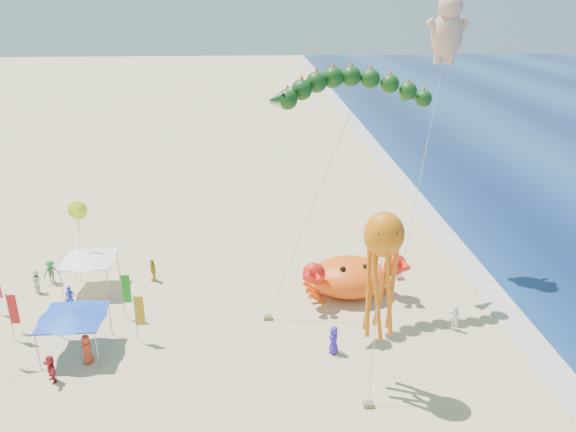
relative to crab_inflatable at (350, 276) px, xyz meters
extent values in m
plane|color=#D1B784|center=(-2.26, -3.72, -1.37)|extent=(320.00, 320.00, 0.00)
plane|color=silver|center=(9.74, -3.72, -1.36)|extent=(320.00, 320.00, 0.00)
ellipsoid|color=#FF550D|center=(0.00, 0.11, -0.12)|extent=(5.86, 5.12, 2.50)
sphere|color=red|center=(-2.79, -0.94, 0.99)|extent=(1.48, 1.48, 1.48)
sphere|color=black|center=(-0.79, -0.76, 0.99)|extent=(0.38, 0.38, 0.38)
sphere|color=red|center=(2.79, -0.94, 0.99)|extent=(1.48, 1.48, 1.48)
sphere|color=black|center=(0.79, -0.76, 0.99)|extent=(0.38, 0.38, 0.38)
cone|color=#0F380F|center=(-5.12, -0.87, 12.38)|extent=(1.43, 1.05, 1.17)
cylinder|color=#B2B2B2|center=(-2.96, -1.86, 5.29)|extent=(5.31, 2.03, 13.04)
cube|color=olive|center=(-5.60, -2.85, -1.24)|extent=(0.50, 0.35, 0.25)
ellipsoid|color=#DF9F88|center=(6.69, 4.94, 15.11)|extent=(2.07, 1.70, 3.04)
sphere|color=#DF9F88|center=(6.69, 4.75, 16.88)|extent=(1.59, 1.59, 1.59)
cylinder|color=#B2B2B2|center=(5.35, 3.39, 6.34)|extent=(2.74, 3.15, 15.12)
cube|color=olive|center=(4.01, 1.84, -1.24)|extent=(0.50, 0.35, 0.25)
ellipsoid|color=orange|center=(-0.22, -9.37, 7.14)|extent=(1.94, 1.74, 2.23)
cylinder|color=#B2B2B2|center=(-0.54, -10.26, 2.64)|extent=(0.69, 1.83, 7.72)
cube|color=olive|center=(-0.86, -11.16, -1.24)|extent=(0.50, 0.35, 0.25)
cylinder|color=gray|center=(-18.09, -7.09, -0.27)|extent=(0.06, 0.06, 2.20)
cylinder|color=gray|center=(-14.96, -7.09, -0.27)|extent=(0.06, 0.06, 2.20)
cylinder|color=gray|center=(-18.09, -3.97, -0.27)|extent=(0.06, 0.06, 2.20)
cylinder|color=gray|center=(-14.96, -3.97, -0.27)|extent=(0.06, 0.06, 2.20)
cube|color=#1542BB|center=(-16.52, -5.53, 0.87)|extent=(3.37, 3.37, 0.08)
cone|color=#1542BB|center=(-16.52, -5.53, 1.11)|extent=(3.71, 3.71, 0.45)
cylinder|color=gray|center=(-19.07, 0.32, -0.27)|extent=(0.06, 0.06, 2.20)
cylinder|color=gray|center=(-16.08, 0.32, -0.27)|extent=(0.06, 0.06, 2.20)
cylinder|color=gray|center=(-19.07, 3.32, -0.27)|extent=(0.06, 0.06, 2.20)
cylinder|color=gray|center=(-16.08, 3.32, -0.27)|extent=(0.06, 0.06, 2.20)
cube|color=white|center=(-17.57, 1.82, 0.87)|extent=(3.24, 3.24, 0.08)
cone|color=white|center=(-17.57, 1.82, 1.11)|extent=(3.56, 3.56, 0.45)
cylinder|color=gray|center=(-13.26, -4.84, 0.23)|extent=(0.05, 0.05, 3.20)
cube|color=#C38716|center=(-12.98, -4.84, 0.73)|extent=(0.50, 0.04, 1.90)
cylinder|color=gray|center=(-20.58, -4.20, 0.23)|extent=(0.05, 0.05, 3.20)
cube|color=red|center=(-20.30, -4.20, 0.73)|extent=(0.50, 0.04, 1.90)
cylinder|color=gray|center=(-14.56, -2.18, 0.23)|extent=(0.05, 0.05, 3.20)
cube|color=#18931A|center=(-14.28, -2.18, 0.73)|extent=(0.50, 0.04, 1.90)
imported|color=beige|center=(5.65, -4.72, -0.54)|extent=(0.69, 0.71, 1.64)
imported|color=#3421C5|center=(-1.98, -6.59, -0.52)|extent=(0.87, 0.99, 1.70)
imported|color=white|center=(-21.13, 1.59, -0.52)|extent=(1.04, 1.00, 1.68)
imported|color=#AA1B23|center=(-17.10, -8.17, -0.58)|extent=(1.22, 1.45, 1.57)
imported|color=gold|center=(-13.56, 2.76, -0.54)|extent=(0.84, 1.04, 1.66)
imported|color=#2235CB|center=(-18.18, -1.00, -0.50)|extent=(0.65, 0.45, 1.74)
imported|color=#C53D1F|center=(-15.65, -6.63, -0.50)|extent=(0.83, 0.99, 1.74)
imported|color=#26743D|center=(-20.63, 2.89, -0.51)|extent=(1.26, 1.18, 1.71)
cone|color=#E6FC1C|center=(-18.22, 2.86, 4.05)|extent=(1.30, 0.51, 1.32)
cylinder|color=#B2B2B2|center=(-17.97, 1.36, 1.37)|extent=(0.55, 3.04, 5.19)
cube|color=olive|center=(-17.72, -0.14, -1.24)|extent=(0.50, 0.35, 0.25)
camera|label=1|loc=(-6.25, -33.17, 17.71)|focal=35.00mm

